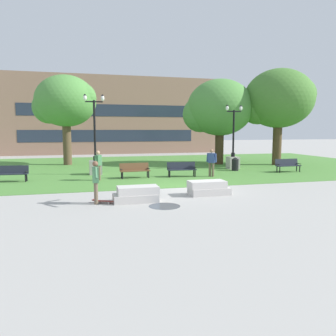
{
  "coord_description": "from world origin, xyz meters",
  "views": [
    {
      "loc": [
        -4.97,
        -15.67,
        2.93
      ],
      "look_at": [
        -1.27,
        -1.4,
        1.2
      ],
      "focal_mm": 35.0,
      "sensor_mm": 36.0,
      "label": 1
    }
  ],
  "objects_px": {
    "person_skateboarder": "(96,180)",
    "concrete_block_center": "(137,194)",
    "park_bench_far_left": "(182,168)",
    "park_bench_near_left": "(135,169)",
    "park_bench_near_right": "(11,173)",
    "person_bystander_near_lawn": "(98,164)",
    "concrete_block_left": "(208,188)",
    "person_bystander_far_lawn": "(212,161)",
    "trash_bin": "(235,164)",
    "skateboard": "(104,201)",
    "lamp_post_center": "(95,158)",
    "lamp_post_left": "(233,156)",
    "park_bench_far_right": "(288,164)"
  },
  "relations": [
    {
      "from": "person_skateboarder",
      "to": "concrete_block_center",
      "type": "bearing_deg",
      "value": -2.3
    },
    {
      "from": "park_bench_far_left",
      "to": "park_bench_near_left",
      "type": "bearing_deg",
      "value": 177.18
    },
    {
      "from": "park_bench_near_right",
      "to": "person_bystander_near_lawn",
      "type": "height_order",
      "value": "person_bystander_near_lawn"
    },
    {
      "from": "concrete_block_left",
      "to": "person_bystander_far_lawn",
      "type": "relative_size",
      "value": 1.08
    },
    {
      "from": "person_bystander_far_lawn",
      "to": "trash_bin",
      "type": "bearing_deg",
      "value": 40.28
    },
    {
      "from": "skateboard",
      "to": "person_bystander_near_lawn",
      "type": "bearing_deg",
      "value": 89.56
    },
    {
      "from": "park_bench_near_right",
      "to": "lamp_post_center",
      "type": "bearing_deg",
      "value": 21.99
    },
    {
      "from": "person_bystander_near_lawn",
      "to": "person_bystander_far_lawn",
      "type": "distance_m",
      "value": 6.9
    },
    {
      "from": "concrete_block_left",
      "to": "park_bench_far_left",
      "type": "distance_m",
      "value": 5.75
    },
    {
      "from": "lamp_post_left",
      "to": "trash_bin",
      "type": "bearing_deg",
      "value": -107.51
    },
    {
      "from": "trash_bin",
      "to": "person_bystander_near_lawn",
      "type": "relative_size",
      "value": 0.56
    },
    {
      "from": "park_bench_far_left",
      "to": "lamp_post_center",
      "type": "bearing_deg",
      "value": 155.41
    },
    {
      "from": "skateboard",
      "to": "person_bystander_far_lawn",
      "type": "xyz_separation_m",
      "value": [
        6.94,
        5.83,
        0.9
      ]
    },
    {
      "from": "person_skateboarder",
      "to": "park_bench_near_right",
      "type": "xyz_separation_m",
      "value": [
        -4.4,
        6.74,
        -0.43
      ]
    },
    {
      "from": "concrete_block_center",
      "to": "lamp_post_left",
      "type": "bearing_deg",
      "value": 46.82
    },
    {
      "from": "park_bench_far_right",
      "to": "person_bystander_far_lawn",
      "type": "bearing_deg",
      "value": -172.79
    },
    {
      "from": "concrete_block_center",
      "to": "lamp_post_left",
      "type": "relative_size",
      "value": 0.39
    },
    {
      "from": "park_bench_near_right",
      "to": "park_bench_far_right",
      "type": "bearing_deg",
      "value": -0.53
    },
    {
      "from": "person_skateboarder",
      "to": "park_bench_near_right",
      "type": "bearing_deg",
      "value": 123.1
    },
    {
      "from": "skateboard",
      "to": "park_bench_far_right",
      "type": "bearing_deg",
      "value": 27.06
    },
    {
      "from": "lamp_post_center",
      "to": "skateboard",
      "type": "bearing_deg",
      "value": -89.91
    },
    {
      "from": "trash_bin",
      "to": "lamp_post_left",
      "type": "bearing_deg",
      "value": 72.49
    },
    {
      "from": "concrete_block_left",
      "to": "park_bench_near_left",
      "type": "height_order",
      "value": "park_bench_near_left"
    },
    {
      "from": "park_bench_near_left",
      "to": "concrete_block_center",
      "type": "bearing_deg",
      "value": -98.12
    },
    {
      "from": "concrete_block_left",
      "to": "person_skateboarder",
      "type": "distance_m",
      "value": 5.05
    },
    {
      "from": "skateboard",
      "to": "lamp_post_left",
      "type": "distance_m",
      "value": 13.7
    },
    {
      "from": "concrete_block_center",
      "to": "person_skateboarder",
      "type": "distance_m",
      "value": 1.75
    },
    {
      "from": "park_bench_far_left",
      "to": "concrete_block_left",
      "type": "bearing_deg",
      "value": -94.85
    },
    {
      "from": "park_bench_near_left",
      "to": "park_bench_far_right",
      "type": "bearing_deg",
      "value": 0.8
    },
    {
      "from": "park_bench_far_right",
      "to": "trash_bin",
      "type": "relative_size",
      "value": 1.9
    },
    {
      "from": "park_bench_near_right",
      "to": "park_bench_far_right",
      "type": "height_order",
      "value": "same"
    },
    {
      "from": "trash_bin",
      "to": "person_bystander_near_lawn",
      "type": "xyz_separation_m",
      "value": [
        -9.66,
        -2.15,
        0.48
      ]
    },
    {
      "from": "person_skateboarder",
      "to": "person_bystander_far_lawn",
      "type": "xyz_separation_m",
      "value": [
        7.27,
        5.83,
        0.01
      ]
    },
    {
      "from": "concrete_block_left",
      "to": "park_bench_near_right",
      "type": "relative_size",
      "value": 1.0
    },
    {
      "from": "concrete_block_center",
      "to": "concrete_block_left",
      "type": "distance_m",
      "value": 3.42
    },
    {
      "from": "park_bench_far_left",
      "to": "person_bystander_near_lawn",
      "type": "distance_m",
      "value": 5.12
    },
    {
      "from": "person_bystander_near_lawn",
      "to": "park_bench_near_left",
      "type": "bearing_deg",
      "value": 10.68
    },
    {
      "from": "park_bench_near_right",
      "to": "park_bench_far_right",
      "type": "relative_size",
      "value": 1.01
    },
    {
      "from": "person_bystander_near_lawn",
      "to": "person_bystander_far_lawn",
      "type": "height_order",
      "value": "same"
    },
    {
      "from": "person_bystander_near_lawn",
      "to": "person_bystander_far_lawn",
      "type": "xyz_separation_m",
      "value": [
        6.9,
        -0.19,
        -0.0
      ]
    },
    {
      "from": "person_skateboarder",
      "to": "trash_bin",
      "type": "xyz_separation_m",
      "value": [
        10.03,
        8.17,
        -0.47
      ]
    },
    {
      "from": "concrete_block_center",
      "to": "park_bench_far_left",
      "type": "xyz_separation_m",
      "value": [
        3.85,
        6.35,
        0.23
      ]
    },
    {
      "from": "park_bench_near_right",
      "to": "lamp_post_left",
      "type": "bearing_deg",
      "value": 9.71
    },
    {
      "from": "concrete_block_center",
      "to": "park_bench_far_left",
      "type": "relative_size",
      "value": 1.0
    },
    {
      "from": "concrete_block_left",
      "to": "park_bench_far_left",
      "type": "height_order",
      "value": "park_bench_far_left"
    },
    {
      "from": "concrete_block_left",
      "to": "park_bench_far_right",
      "type": "relative_size",
      "value": 1.01
    },
    {
      "from": "park_bench_near_left",
      "to": "person_bystander_far_lawn",
      "type": "distance_m",
      "value": 4.78
    },
    {
      "from": "park_bench_near_right",
      "to": "person_bystander_far_lawn",
      "type": "xyz_separation_m",
      "value": [
        11.66,
        -0.91,
        0.44
      ]
    },
    {
      "from": "concrete_block_left",
      "to": "park_bench_far_left",
      "type": "bearing_deg",
      "value": 85.15
    },
    {
      "from": "concrete_block_left",
      "to": "person_skateboarder",
      "type": "height_order",
      "value": "person_skateboarder"
    }
  ]
}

